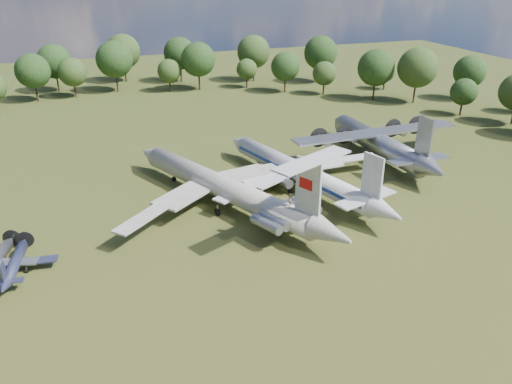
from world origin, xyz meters
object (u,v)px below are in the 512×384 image
object	(u,v)px
il62_airliner	(224,191)
an12_transport	(378,146)
person_on_il62	(290,199)
small_prop_west	(15,266)
tu104_jet	(299,175)

from	to	relation	value
il62_airliner	an12_transport	xyz separation A→B (m)	(34.93, 10.61, 0.07)
person_on_il62	small_prop_west	bearing A→B (deg)	-50.52
person_on_il62	tu104_jet	bearing A→B (deg)	-164.02
an12_transport	small_prop_west	distance (m)	68.20
tu104_jet	an12_transport	xyz separation A→B (m)	(20.66, 8.19, 0.28)
an12_transport	il62_airliner	bearing A→B (deg)	-164.79
il62_airliner	person_on_il62	bearing A→B (deg)	-90.00
il62_airliner	small_prop_west	distance (m)	31.72
il62_airliner	tu104_jet	distance (m)	14.47
tu104_jet	person_on_il62	world-z (taller)	person_on_il62
il62_airliner	tu104_jet	xyz separation A→B (m)	(14.27, 2.42, -0.21)
small_prop_west	person_on_il62	size ratio (longest dim) A/B	7.36
an12_transport	person_on_il62	size ratio (longest dim) A/B	21.14
small_prop_west	person_on_il62	distance (m)	36.59
il62_airliner	person_on_il62	distance (m)	14.62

